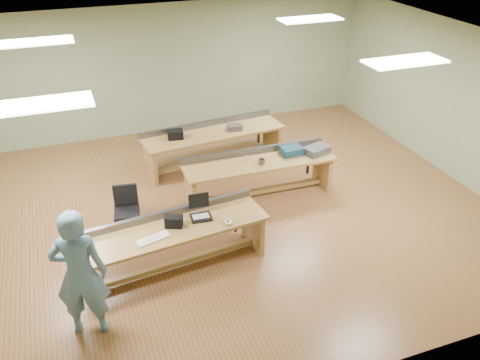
{
  "coord_description": "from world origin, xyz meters",
  "views": [
    {
      "loc": [
        -2.23,
        -7.45,
        5.09
      ],
      "look_at": [
        0.29,
        -0.6,
        0.95
      ],
      "focal_mm": 38.0,
      "sensor_mm": 36.0,
      "label": 1
    }
  ],
  "objects_px": {
    "laptop_base": "(201,217)",
    "parts_bin_teal": "(292,151)",
    "mug": "(262,161)",
    "workbench_front": "(173,238)",
    "workbench_back": "(213,140)",
    "workbench_mid": "(258,169)",
    "task_chair": "(128,218)",
    "person": "(80,274)",
    "parts_bin_grey": "(317,150)",
    "drinks_can": "(246,159)",
    "camera_bag": "(174,221)"
  },
  "relations": [
    {
      "from": "person",
      "to": "parts_bin_teal",
      "type": "height_order",
      "value": "person"
    },
    {
      "from": "person",
      "to": "drinks_can",
      "type": "relative_size",
      "value": 15.03
    },
    {
      "from": "workbench_back",
      "to": "drinks_can",
      "type": "distance_m",
      "value": 1.55
    },
    {
      "from": "workbench_mid",
      "to": "task_chair",
      "type": "bearing_deg",
      "value": -168.78
    },
    {
      "from": "task_chair",
      "to": "person",
      "type": "bearing_deg",
      "value": -104.63
    },
    {
      "from": "workbench_back",
      "to": "task_chair",
      "type": "bearing_deg",
      "value": -142.91
    },
    {
      "from": "workbench_mid",
      "to": "parts_bin_grey",
      "type": "bearing_deg",
      "value": -3.91
    },
    {
      "from": "task_chair",
      "to": "workbench_front",
      "type": "bearing_deg",
      "value": -56.73
    },
    {
      "from": "workbench_front",
      "to": "workbench_back",
      "type": "relative_size",
      "value": 0.97
    },
    {
      "from": "mug",
      "to": "camera_bag",
      "type": "bearing_deg",
      "value": -144.72
    },
    {
      "from": "camera_bag",
      "to": "parts_bin_grey",
      "type": "relative_size",
      "value": 0.53
    },
    {
      "from": "drinks_can",
      "to": "parts_bin_grey",
      "type": "bearing_deg",
      "value": -5.21
    },
    {
      "from": "mug",
      "to": "workbench_back",
      "type": "bearing_deg",
      "value": 103.33
    },
    {
      "from": "laptop_base",
      "to": "parts_bin_teal",
      "type": "distance_m",
      "value": 2.71
    },
    {
      "from": "workbench_front",
      "to": "parts_bin_teal",
      "type": "distance_m",
      "value": 3.16
    },
    {
      "from": "drinks_can",
      "to": "camera_bag",
      "type": "bearing_deg",
      "value": -137.91
    },
    {
      "from": "person",
      "to": "laptop_base",
      "type": "height_order",
      "value": "person"
    },
    {
      "from": "workbench_front",
      "to": "workbench_back",
      "type": "height_order",
      "value": "same"
    },
    {
      "from": "workbench_front",
      "to": "task_chair",
      "type": "distance_m",
      "value": 1.26
    },
    {
      "from": "camera_bag",
      "to": "mug",
      "type": "relative_size",
      "value": 2.09
    },
    {
      "from": "laptop_base",
      "to": "task_chair",
      "type": "relative_size",
      "value": 0.35
    },
    {
      "from": "person",
      "to": "parts_bin_teal",
      "type": "bearing_deg",
      "value": -134.81
    },
    {
      "from": "workbench_front",
      "to": "parts_bin_teal",
      "type": "height_order",
      "value": "parts_bin_teal"
    },
    {
      "from": "laptop_base",
      "to": "parts_bin_teal",
      "type": "height_order",
      "value": "parts_bin_teal"
    },
    {
      "from": "parts_bin_teal",
      "to": "workbench_front",
      "type": "bearing_deg",
      "value": -149.47
    },
    {
      "from": "workbench_back",
      "to": "parts_bin_grey",
      "type": "xyz_separation_m",
      "value": [
        1.56,
        -1.65,
        0.26
      ]
    },
    {
      "from": "laptop_base",
      "to": "camera_bag",
      "type": "bearing_deg",
      "value": -167.2
    },
    {
      "from": "parts_bin_teal",
      "to": "mug",
      "type": "distance_m",
      "value": 0.71
    },
    {
      "from": "workbench_front",
      "to": "workbench_back",
      "type": "xyz_separation_m",
      "value": [
        1.62,
        3.12,
        0.0
      ]
    },
    {
      "from": "workbench_mid",
      "to": "drinks_can",
      "type": "xyz_separation_m",
      "value": [
        -0.24,
        0.02,
        0.26
      ]
    },
    {
      "from": "task_chair",
      "to": "parts_bin_grey",
      "type": "xyz_separation_m",
      "value": [
        3.7,
        0.35,
        0.49
      ]
    },
    {
      "from": "workbench_mid",
      "to": "mug",
      "type": "xyz_separation_m",
      "value": [
        -0.0,
        -0.15,
        0.24
      ]
    },
    {
      "from": "workbench_front",
      "to": "mug",
      "type": "height_order",
      "value": "workbench_front"
    },
    {
      "from": "workbench_front",
      "to": "person",
      "type": "distance_m",
      "value": 1.67
    },
    {
      "from": "workbench_front",
      "to": "drinks_can",
      "type": "relative_size",
      "value": 23.67
    },
    {
      "from": "workbench_front",
      "to": "laptop_base",
      "type": "height_order",
      "value": "workbench_front"
    },
    {
      "from": "laptop_base",
      "to": "workbench_back",
      "type": "bearing_deg",
      "value": 73.38
    },
    {
      "from": "drinks_can",
      "to": "person",
      "type": "bearing_deg",
      "value": -141.99
    },
    {
      "from": "person",
      "to": "parts_bin_grey",
      "type": "bearing_deg",
      "value": -138.78
    },
    {
      "from": "workbench_mid",
      "to": "person",
      "type": "bearing_deg",
      "value": -143.07
    },
    {
      "from": "workbench_back",
      "to": "laptop_base",
      "type": "bearing_deg",
      "value": -116.66
    },
    {
      "from": "workbench_back",
      "to": "workbench_mid",
      "type": "bearing_deg",
      "value": -81.18
    },
    {
      "from": "workbench_back",
      "to": "parts_bin_grey",
      "type": "distance_m",
      "value": 2.28
    },
    {
      "from": "mug",
      "to": "laptop_base",
      "type": "bearing_deg",
      "value": -139.2
    },
    {
      "from": "parts_bin_grey",
      "to": "workbench_back",
      "type": "bearing_deg",
      "value": 133.41
    },
    {
      "from": "person",
      "to": "task_chair",
      "type": "bearing_deg",
      "value": -99.23
    },
    {
      "from": "workbench_front",
      "to": "task_chair",
      "type": "xyz_separation_m",
      "value": [
        -0.52,
        1.12,
        -0.23
      ]
    },
    {
      "from": "workbench_mid",
      "to": "workbench_back",
      "type": "height_order",
      "value": "same"
    },
    {
      "from": "laptop_base",
      "to": "mug",
      "type": "distance_m",
      "value": 2.05
    },
    {
      "from": "person",
      "to": "task_chair",
      "type": "relative_size",
      "value": 2.12
    }
  ]
}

